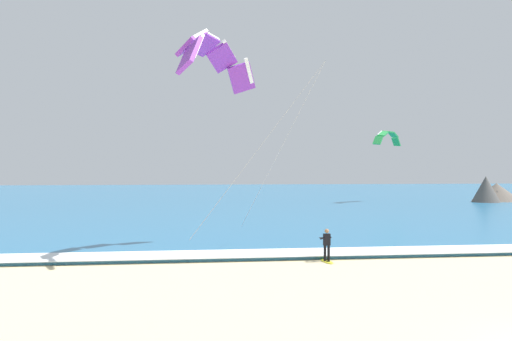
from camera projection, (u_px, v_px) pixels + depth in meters
name	position (u px, v px, depth m)	size (l,w,h in m)	color
sea	(256.00, 196.00, 85.32)	(200.00, 120.00, 0.20)	teal
surf_foam	(375.00, 251.00, 26.70)	(200.00, 2.54, 0.04)	white
surfboard	(327.00, 261.00, 24.71)	(0.60, 1.44, 0.09)	yellow
kitesurfer	(327.00, 243.00, 24.72)	(0.55, 0.56, 1.69)	black
kite_primary	(212.00, 56.00, 27.18)	(7.83, 7.19, 11.16)	purple
kite_distant	(387.00, 136.00, 66.78)	(5.23, 4.53, 2.11)	green
headland_right	(494.00, 192.00, 68.73)	(8.74, 8.01, 3.80)	#665B51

